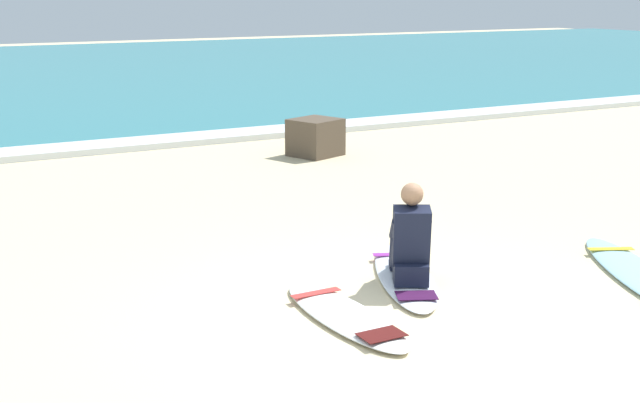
# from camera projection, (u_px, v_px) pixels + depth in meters

# --- Properties ---
(ground_plane) EXTENTS (80.00, 80.00, 0.00)m
(ground_plane) POSITION_uv_depth(u_px,v_px,m) (400.00, 316.00, 7.39)
(ground_plane) COLOR beige
(breaking_foam) EXTENTS (80.00, 0.90, 0.11)m
(breaking_foam) POSITION_uv_depth(u_px,v_px,m) (116.00, 145.00, 15.03)
(breaking_foam) COLOR white
(breaking_foam) RESTS_ON ground
(surfboard_main) EXTENTS (1.32, 2.06, 0.08)m
(surfboard_main) POSITION_uv_depth(u_px,v_px,m) (405.00, 276.00, 8.30)
(surfboard_main) COLOR silver
(surfboard_main) RESTS_ON ground
(surfer_seated) EXTENTS (0.63, 0.77, 0.95)m
(surfer_seated) POSITION_uv_depth(u_px,v_px,m) (410.00, 243.00, 8.00)
(surfer_seated) COLOR black
(surfer_seated) RESTS_ON surfboard_main
(surfboard_spare_near) EXTENTS (0.53, 1.83, 0.08)m
(surfboard_spare_near) POSITION_uv_depth(u_px,v_px,m) (345.00, 315.00, 7.30)
(surfboard_spare_near) COLOR white
(surfboard_spare_near) RESTS_ON ground
(surfboard_spare_far) EXTENTS (1.51, 2.38, 0.08)m
(surfboard_spare_far) POSITION_uv_depth(u_px,v_px,m) (636.00, 273.00, 8.39)
(surfboard_spare_far) COLOR #9ED1E5
(surfboard_spare_far) RESTS_ON ground
(shoreline_rock) EXTENTS (0.95, 0.92, 0.62)m
(shoreline_rock) POSITION_uv_depth(u_px,v_px,m) (315.00, 137.00, 14.35)
(shoreline_rock) COLOR brown
(shoreline_rock) RESTS_ON ground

